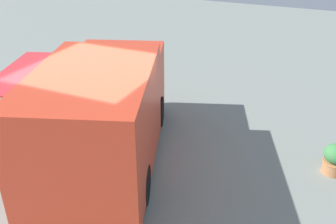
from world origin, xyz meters
The scene contains 4 objects.
ground_plane centered at (0.00, 0.00, 0.00)m, with size 40.00×40.00×0.00m, color gray.
food_truck centered at (0.15, -0.40, 1.19)m, with size 3.93×5.86×2.48m.
person_customer centered at (3.18, -4.43, 0.36)m, with size 0.68×0.80×0.90m.
planter_flowering_far centered at (-4.65, -2.07, 0.36)m, with size 0.52×0.52×0.71m.
Camera 1 is at (-4.17, 5.70, 5.01)m, focal length 40.34 mm.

